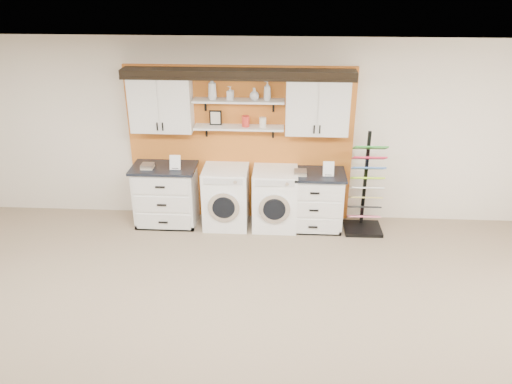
# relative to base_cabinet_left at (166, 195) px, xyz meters

# --- Properties ---
(ceiling) EXTENTS (10.00, 10.00, 0.00)m
(ceiling) POSITION_rel_base_cabinet_left_xyz_m (1.13, -3.64, 2.33)
(ceiling) COLOR white
(ceiling) RESTS_ON wall_back
(wall_back) EXTENTS (10.00, 0.00, 10.00)m
(wall_back) POSITION_rel_base_cabinet_left_xyz_m (1.13, 0.36, 0.93)
(wall_back) COLOR silver
(wall_back) RESTS_ON floor
(accent_panel) EXTENTS (3.40, 0.07, 2.40)m
(accent_panel) POSITION_rel_base_cabinet_left_xyz_m (1.13, 0.32, 0.73)
(accent_panel) COLOR #C76922
(accent_panel) RESTS_ON wall_back
(upper_cabinet_left) EXTENTS (0.90, 0.35, 0.84)m
(upper_cabinet_left) POSITION_rel_base_cabinet_left_xyz_m (0.00, 0.15, 1.41)
(upper_cabinet_left) COLOR silver
(upper_cabinet_left) RESTS_ON wall_back
(upper_cabinet_right) EXTENTS (0.90, 0.35, 0.84)m
(upper_cabinet_right) POSITION_rel_base_cabinet_left_xyz_m (2.26, 0.15, 1.41)
(upper_cabinet_right) COLOR silver
(upper_cabinet_right) RESTS_ON wall_back
(shelf_lower) EXTENTS (1.32, 0.28, 0.03)m
(shelf_lower) POSITION_rel_base_cabinet_left_xyz_m (1.13, 0.16, 1.06)
(shelf_lower) COLOR silver
(shelf_lower) RESTS_ON wall_back
(shelf_upper) EXTENTS (1.32, 0.28, 0.03)m
(shelf_upper) POSITION_rel_base_cabinet_left_xyz_m (1.13, 0.16, 1.46)
(shelf_upper) COLOR silver
(shelf_upper) RESTS_ON wall_back
(crown_molding) EXTENTS (3.30, 0.41, 0.13)m
(crown_molding) POSITION_rel_base_cabinet_left_xyz_m (1.13, 0.17, 1.85)
(crown_molding) COLOR black
(crown_molding) RESTS_ON wall_back
(picture_frame) EXTENTS (0.18, 0.02, 0.22)m
(picture_frame) POSITION_rel_base_cabinet_left_xyz_m (0.78, 0.21, 1.18)
(picture_frame) COLOR black
(picture_frame) RESTS_ON shelf_lower
(canister_red) EXTENTS (0.11, 0.11, 0.16)m
(canister_red) POSITION_rel_base_cabinet_left_xyz_m (1.23, 0.16, 1.15)
(canister_red) COLOR red
(canister_red) RESTS_ON shelf_lower
(canister_cream) EXTENTS (0.10, 0.10, 0.14)m
(canister_cream) POSITION_rel_base_cabinet_left_xyz_m (1.48, 0.16, 1.14)
(canister_cream) COLOR silver
(canister_cream) RESTS_ON shelf_lower
(base_cabinet_left) EXTENTS (0.97, 0.66, 0.95)m
(base_cabinet_left) POSITION_rel_base_cabinet_left_xyz_m (0.00, 0.00, 0.00)
(base_cabinet_left) COLOR silver
(base_cabinet_left) RESTS_ON floor
(base_cabinet_right) EXTENTS (0.92, 0.66, 0.90)m
(base_cabinet_right) POSITION_rel_base_cabinet_left_xyz_m (2.26, 0.00, -0.02)
(base_cabinet_right) COLOR silver
(base_cabinet_right) RESTS_ON floor
(washer) EXTENTS (0.67, 0.71, 0.94)m
(washer) POSITION_rel_base_cabinet_left_xyz_m (0.93, -0.00, -0.01)
(washer) COLOR white
(washer) RESTS_ON floor
(dryer) EXTENTS (0.66, 0.71, 0.93)m
(dryer) POSITION_rel_base_cabinet_left_xyz_m (1.68, -0.00, -0.01)
(dryer) COLOR white
(dryer) RESTS_ON floor
(sample_rack) EXTENTS (0.56, 0.47, 1.53)m
(sample_rack) POSITION_rel_base_cabinet_left_xyz_m (3.03, -0.06, 0.03)
(sample_rack) COLOR black
(sample_rack) RESTS_ON floor
(soap_bottle_a) EXTENTS (0.16, 0.17, 0.32)m
(soap_bottle_a) POSITION_rel_base_cabinet_left_xyz_m (0.75, 0.16, 1.63)
(soap_bottle_a) COLOR silver
(soap_bottle_a) RESTS_ON shelf_upper
(soap_bottle_b) EXTENTS (0.10, 0.10, 0.19)m
(soap_bottle_b) POSITION_rel_base_cabinet_left_xyz_m (1.01, 0.16, 1.57)
(soap_bottle_b) COLOR silver
(soap_bottle_b) RESTS_ON shelf_upper
(soap_bottle_c) EXTENTS (0.19, 0.19, 0.17)m
(soap_bottle_c) POSITION_rel_base_cabinet_left_xyz_m (1.36, 0.16, 1.56)
(soap_bottle_c) COLOR silver
(soap_bottle_c) RESTS_ON shelf_upper
(soap_bottle_d) EXTENTS (0.15, 0.14, 0.27)m
(soap_bottle_d) POSITION_rel_base_cabinet_left_xyz_m (1.54, 0.16, 1.61)
(soap_bottle_d) COLOR silver
(soap_bottle_d) RESTS_ON shelf_upper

